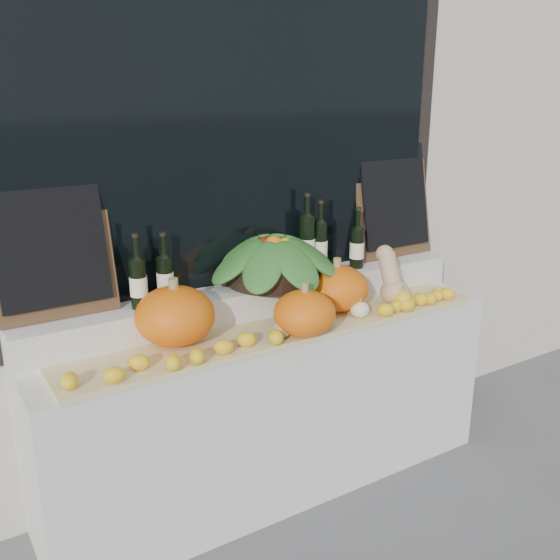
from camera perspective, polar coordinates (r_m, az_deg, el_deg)
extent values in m
cube|color=beige|center=(3.41, -7.68, 22.10)|extent=(7.00, 0.90, 4.50)
cube|color=black|center=(3.00, -3.68, 16.15)|extent=(2.40, 0.04, 2.10)
cube|color=black|center=(2.97, -3.40, 16.14)|extent=(2.20, 0.02, 2.00)
cube|color=silver|center=(3.15, -0.73, -11.50)|extent=(2.30, 0.55, 0.88)
cube|color=silver|center=(3.06, -2.23, -1.77)|extent=(2.30, 0.25, 0.16)
cube|color=tan|center=(2.86, 0.53, -4.60)|extent=(2.10, 0.32, 0.02)
ellipsoid|color=orange|center=(2.68, -9.57, -3.25)|extent=(0.43, 0.43, 0.25)
ellipsoid|color=orange|center=(3.06, 5.19, -0.73)|extent=(0.39, 0.39, 0.22)
ellipsoid|color=orange|center=(2.74, 2.26, -3.07)|extent=(0.30, 0.30, 0.20)
ellipsoid|color=tan|center=(3.17, 10.45, -1.13)|extent=(0.15, 0.15, 0.13)
cylinder|color=tan|center=(3.18, 9.96, 1.00)|extent=(0.09, 0.14, 0.18)
sphere|color=tan|center=(3.18, 9.55, 2.38)|extent=(0.09, 0.09, 0.09)
ellipsoid|color=#335E1C|center=(2.84, 4.15, -3.66)|extent=(0.10, 0.10, 0.08)
cylinder|color=olive|center=(2.82, 4.17, -2.65)|extent=(0.02, 0.02, 0.02)
ellipsoid|color=#335E1C|center=(2.74, 0.19, -4.47)|extent=(0.09, 0.09, 0.08)
cylinder|color=olive|center=(2.72, 0.19, -3.47)|extent=(0.02, 0.02, 0.02)
ellipsoid|color=#FAEEC8|center=(2.80, 3.27, -4.12)|extent=(0.09, 0.09, 0.07)
cylinder|color=olive|center=(2.78, 3.29, -3.23)|extent=(0.02, 0.02, 0.02)
ellipsoid|color=yellow|center=(2.74, 1.96, -3.99)|extent=(0.11, 0.11, 0.12)
cylinder|color=olive|center=(2.72, 1.98, -2.61)|extent=(0.02, 0.02, 0.02)
ellipsoid|color=#FAEEC8|center=(2.99, 7.31, -2.69)|extent=(0.09, 0.09, 0.08)
cylinder|color=olive|center=(2.98, 7.35, -1.79)|extent=(0.02, 0.02, 0.02)
ellipsoid|color=yellow|center=(3.13, 11.15, -1.79)|extent=(0.09, 0.09, 0.10)
cylinder|color=olive|center=(3.11, 11.21, -0.75)|extent=(0.02, 0.02, 0.02)
cylinder|color=black|center=(3.05, -0.58, 0.86)|extent=(0.47, 0.47, 0.11)
cylinder|color=black|center=(2.75, -12.82, -0.35)|extent=(0.07, 0.07, 0.22)
cylinder|color=black|center=(2.70, -13.04, 2.85)|extent=(0.03, 0.03, 0.10)
cylinder|color=white|center=(2.75, -12.80, -0.55)|extent=(0.08, 0.08, 0.08)
cylinder|color=black|center=(2.69, -13.12, 4.00)|extent=(0.03, 0.03, 0.02)
cylinder|color=black|center=(2.82, -10.45, 0.08)|extent=(0.07, 0.07, 0.20)
cylinder|color=black|center=(2.78, -10.62, 3.02)|extent=(0.03, 0.03, 0.10)
cylinder|color=white|center=(2.82, -10.44, -0.11)|extent=(0.08, 0.08, 0.08)
cylinder|color=black|center=(2.77, -10.68, 4.15)|extent=(0.03, 0.03, 0.02)
cylinder|color=black|center=(3.17, 2.47, 3.24)|extent=(0.08, 0.08, 0.30)
cylinder|color=black|center=(3.12, 2.52, 6.78)|extent=(0.03, 0.03, 0.10)
cylinder|color=white|center=(3.17, 2.47, 3.06)|extent=(0.08, 0.08, 0.08)
cylinder|color=black|center=(3.11, 2.54, 7.79)|extent=(0.03, 0.03, 0.02)
cylinder|color=black|center=(3.22, 3.69, 3.05)|extent=(0.07, 0.07, 0.26)
cylinder|color=black|center=(3.18, 3.75, 6.15)|extent=(0.03, 0.03, 0.10)
cylinder|color=white|center=(3.22, 3.68, 2.88)|extent=(0.08, 0.08, 0.08)
cylinder|color=black|center=(3.17, 3.77, 7.15)|extent=(0.03, 0.03, 0.02)
cylinder|color=black|center=(3.30, 7.05, 2.90)|extent=(0.07, 0.07, 0.21)
cylinder|color=black|center=(3.26, 7.15, 5.51)|extent=(0.03, 0.03, 0.10)
cylinder|color=white|center=(3.30, 7.04, 2.73)|extent=(0.08, 0.08, 0.08)
cylinder|color=black|center=(3.25, 7.18, 6.48)|extent=(0.03, 0.03, 0.02)
cube|color=#4C331E|center=(2.70, -20.31, 3.05)|extent=(0.50, 0.14, 0.61)
cube|color=black|center=(2.68, -20.30, 3.60)|extent=(0.44, 0.13, 0.55)
cube|color=#4C331E|center=(3.54, 10.25, 7.10)|extent=(0.50, 0.14, 0.61)
cube|color=black|center=(3.53, 10.44, 7.54)|extent=(0.44, 0.13, 0.55)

